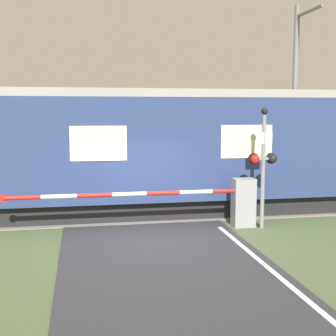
{
  "coord_description": "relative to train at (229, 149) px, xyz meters",
  "views": [
    {
      "loc": [
        -1.73,
        -11.1,
        3.21
      ],
      "look_at": [
        0.67,
        1.67,
        1.62
      ],
      "focal_mm": 50.0,
      "sensor_mm": 36.0,
      "label": 1
    }
  ],
  "objects": [
    {
      "name": "ground_plane",
      "position": [
        -3.02,
        -3.38,
        -1.96
      ],
      "size": [
        80.0,
        80.0,
        0.0
      ],
      "primitive_type": "plane",
      "color": "#475638"
    },
    {
      "name": "track_bed",
      "position": [
        -3.02,
        0.0,
        -1.94
      ],
      "size": [
        36.0,
        3.2,
        0.13
      ],
      "color": "slate",
      "rests_on": "ground_plane"
    },
    {
      "name": "train",
      "position": [
        0.0,
        0.0,
        0.0
      ],
      "size": [
        15.47,
        3.2,
        3.84
      ],
      "color": "black",
      "rests_on": "ground_plane"
    },
    {
      "name": "crossing_barrier",
      "position": [
        -0.89,
        -2.31,
        -1.23
      ],
      "size": [
        6.76,
        0.44,
        1.35
      ],
      "color": "gray",
      "rests_on": "ground_plane"
    },
    {
      "name": "signal_post",
      "position": [
        0.12,
        -2.59,
        -0.1
      ],
      "size": [
        0.81,
        0.26,
        3.29
      ],
      "color": "gray",
      "rests_on": "ground_plane"
    },
    {
      "name": "catenary_pole",
      "position": [
        3.08,
        1.76,
        1.69
      ],
      "size": [
        0.2,
        1.9,
        7.0
      ],
      "color": "slate",
      "rests_on": "ground_plane"
    }
  ]
}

